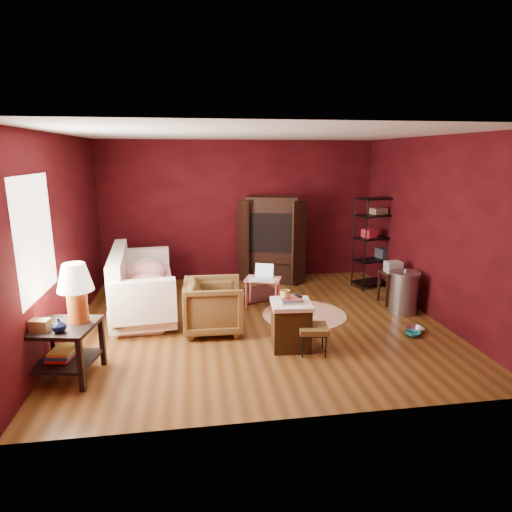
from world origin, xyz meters
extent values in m
cube|color=brown|center=(0.00, 0.00, -0.01)|extent=(5.50, 5.00, 0.02)
cube|color=white|center=(0.00, 0.00, 2.81)|extent=(5.50, 5.00, 0.02)
cube|color=#470A0F|center=(0.00, 2.51, 1.40)|extent=(5.50, 0.02, 2.80)
cube|color=#470A0F|center=(0.00, -2.51, 1.40)|extent=(5.50, 0.02, 2.80)
cube|color=#470A0F|center=(-2.76, 0.00, 1.40)|extent=(0.02, 5.00, 2.80)
cube|color=#470A0F|center=(2.76, 0.00, 1.40)|extent=(0.02, 5.00, 2.80)
cube|color=white|center=(-2.73, -1.00, 1.60)|extent=(0.02, 1.20, 1.40)
imported|color=white|center=(-1.81, 0.69, 0.39)|extent=(0.63, 1.99, 0.77)
imported|color=black|center=(-0.68, -0.24, 0.42)|extent=(0.79, 0.84, 0.84)
imported|color=silver|center=(2.21, -0.70, 0.13)|extent=(0.26, 0.09, 0.25)
imported|color=#29ACC1|center=(2.10, -0.84, 0.11)|extent=(0.22, 0.11, 0.21)
imported|color=#0B1539|center=(-2.41, -1.51, 0.71)|extent=(0.19, 0.19, 0.15)
imported|color=#ECCC73|center=(0.21, -0.96, 0.77)|extent=(0.14, 0.11, 0.13)
cube|color=black|center=(-2.43, -1.32, 0.62)|extent=(0.78, 0.78, 0.04)
cube|color=black|center=(-2.43, -1.32, 0.20)|extent=(0.73, 0.73, 0.03)
cube|color=black|center=(-2.78, -1.56, 0.31)|extent=(0.07, 0.07, 0.63)
cube|color=black|center=(-2.19, -1.67, 0.31)|extent=(0.07, 0.07, 0.63)
cube|color=black|center=(-2.67, -0.97, 0.31)|extent=(0.07, 0.07, 0.63)
cube|color=black|center=(-2.08, -1.08, 0.31)|extent=(0.07, 0.07, 0.63)
cylinder|color=orange|center=(-2.28, -1.24, 0.83)|extent=(0.26, 0.26, 0.38)
cone|color=#F2E5C6|center=(-2.28, -1.24, 1.18)|extent=(0.47, 0.47, 0.31)
cube|color=#958851|center=(-2.63, -1.46, 0.71)|extent=(0.22, 0.17, 0.13)
cube|color=red|center=(-2.49, -1.31, 0.25)|extent=(0.30, 0.35, 0.03)
cube|color=#3685D9|center=(-2.48, -1.31, 0.29)|extent=(0.30, 0.35, 0.03)
cube|color=#F4DB51|center=(-2.46, -1.32, 0.33)|extent=(0.30, 0.35, 0.03)
cube|color=white|center=(-1.75, 0.66, 0.31)|extent=(1.07, 2.16, 0.44)
cube|color=white|center=(-2.13, 0.63, 0.60)|extent=(0.40, 2.10, 0.88)
cube|color=white|center=(-1.65, -0.37, 0.55)|extent=(0.89, 0.28, 0.60)
cube|color=white|center=(-1.85, 1.70, 0.55)|extent=(0.89, 0.28, 0.60)
ellipsoid|color=#EB213E|center=(-1.63, 0.07, 0.66)|extent=(0.62, 0.62, 0.31)
ellipsoid|color=#EB213E|center=(-1.69, 0.67, 0.68)|extent=(0.70, 0.70, 0.35)
ellipsoid|color=white|center=(-1.74, 1.22, 0.64)|extent=(0.58, 0.58, 0.29)
cube|color=#40270E|center=(0.30, -0.93, 0.29)|extent=(0.53, 0.53, 0.58)
cube|color=white|center=(0.30, -0.93, 0.61)|extent=(0.56, 0.56, 0.05)
cube|color=beige|center=(0.30, -0.93, 0.65)|extent=(0.30, 0.24, 0.02)
cube|color=#4A6EAE|center=(0.30, -0.93, 0.67)|extent=(0.27, 0.21, 0.02)
cube|color=#C75B4A|center=(0.30, -0.93, 0.70)|extent=(0.29, 0.24, 0.02)
cube|color=black|center=(0.39, -0.91, 0.72)|extent=(0.10, 0.18, 0.02)
cube|color=black|center=(0.55, -1.14, 0.34)|extent=(0.42, 0.42, 0.07)
cube|color=black|center=(0.55, -1.14, 0.29)|extent=(0.38, 0.38, 0.02)
cylinder|color=black|center=(0.38, -1.26, 0.15)|extent=(0.02, 0.02, 0.30)
cylinder|color=black|center=(0.67, -1.31, 0.15)|extent=(0.02, 0.02, 0.30)
cylinder|color=black|center=(0.43, -0.98, 0.15)|extent=(0.02, 0.02, 0.30)
cylinder|color=black|center=(0.71, -1.02, 0.15)|extent=(0.02, 0.02, 0.30)
cylinder|color=#EEE3C6|center=(0.78, 0.18, 0.01)|extent=(1.78, 1.78, 0.01)
cube|color=#481513|center=(0.02, 1.24, 0.02)|extent=(1.46, 1.24, 0.01)
cube|color=#FF7C74|center=(0.18, 0.66, 0.48)|extent=(0.68, 0.58, 0.03)
cylinder|color=#FF7C74|center=(-0.11, 0.59, 0.24)|extent=(0.04, 0.04, 0.48)
cylinder|color=#FF7C74|center=(0.36, 0.42, 0.24)|extent=(0.04, 0.04, 0.48)
cylinder|color=#FF7C74|center=(0.01, 0.90, 0.24)|extent=(0.04, 0.04, 0.48)
cylinder|color=#FF7C74|center=(0.48, 0.73, 0.24)|extent=(0.04, 0.04, 0.48)
cube|color=white|center=(0.19, 0.69, 0.50)|extent=(0.36, 0.31, 0.02)
cube|color=silver|center=(0.23, 0.79, 0.61)|extent=(0.31, 0.17, 0.21)
cube|color=white|center=(0.04, 0.61, 0.50)|extent=(0.24, 0.32, 0.00)
cube|color=white|center=(0.28, 0.53, 0.50)|extent=(0.32, 0.35, 0.00)
cube|color=black|center=(0.61, 2.14, 0.86)|extent=(1.11, 0.79, 1.72)
cube|color=black|center=(0.59, 2.06, 1.04)|extent=(0.89, 0.61, 0.77)
cube|color=black|center=(0.02, 2.05, 0.86)|extent=(0.18, 0.40, 1.63)
cube|color=black|center=(1.07, 1.75, 0.86)|extent=(0.34, 0.29, 1.63)
cube|color=#313537|center=(0.60, 2.10, 0.95)|extent=(0.66, 0.59, 0.47)
cube|color=black|center=(0.54, 1.88, 0.95)|extent=(0.44, 0.13, 0.36)
cube|color=black|center=(0.60, 2.10, 0.41)|extent=(0.91, 0.66, 0.05)
cylinder|color=black|center=(2.20, 1.23, 0.87)|extent=(0.03, 0.03, 1.74)
cylinder|color=black|center=(2.98, 1.46, 0.87)|extent=(0.03, 0.03, 1.74)
cylinder|color=black|center=(2.10, 1.56, 0.87)|extent=(0.03, 0.03, 1.74)
cylinder|color=black|center=(2.88, 1.79, 0.87)|extent=(0.03, 0.03, 1.74)
cube|color=black|center=(2.54, 1.51, 0.10)|extent=(0.92, 0.59, 0.02)
cube|color=black|center=(2.54, 1.51, 0.53)|extent=(0.92, 0.59, 0.02)
cube|color=black|center=(2.54, 1.51, 0.96)|extent=(0.92, 0.59, 0.02)
cube|color=black|center=(2.54, 1.51, 1.40)|extent=(0.92, 0.59, 0.02)
cube|color=black|center=(2.54, 1.51, 1.72)|extent=(0.92, 0.59, 0.02)
cube|color=maroon|center=(2.35, 1.45, 1.06)|extent=(0.25, 0.29, 0.15)
cube|color=#343541|center=(2.72, 1.56, 0.65)|extent=(0.30, 0.30, 0.19)
cube|color=#82634E|center=(2.54, 1.51, 1.48)|extent=(0.33, 0.27, 0.12)
cube|color=black|center=(2.41, 0.50, 0.54)|extent=(0.38, 0.38, 0.04)
cube|color=black|center=(2.25, 0.34, 0.27)|extent=(0.04, 0.04, 0.54)
cube|color=black|center=(2.57, 0.35, 0.27)|extent=(0.04, 0.04, 0.54)
cube|color=black|center=(2.25, 0.66, 0.27)|extent=(0.04, 0.04, 0.54)
cube|color=black|center=(2.57, 0.67, 0.27)|extent=(0.04, 0.04, 0.54)
cube|color=silver|center=(2.41, 0.50, 0.65)|extent=(0.27, 0.21, 0.19)
cylinder|color=#95969C|center=(2.40, 0.06, 0.32)|extent=(0.50, 0.50, 0.64)
cylinder|color=#95969C|center=(2.40, 0.06, 0.66)|extent=(0.55, 0.55, 0.04)
sphere|color=#95969C|center=(2.40, 0.06, 0.71)|extent=(0.07, 0.07, 0.06)
camera|label=1|loc=(-0.94, -6.11, 2.52)|focal=30.00mm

